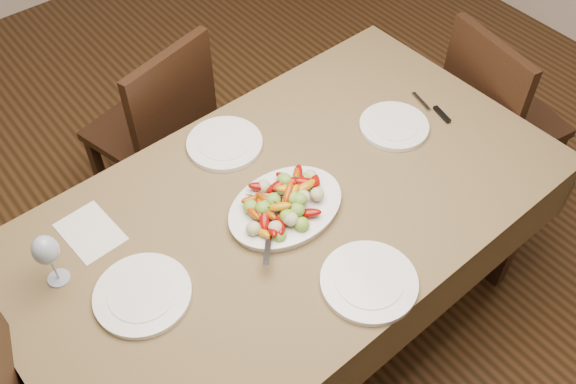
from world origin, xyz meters
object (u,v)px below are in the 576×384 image
(serving_platter, at_px, (286,209))
(plate_far, at_px, (225,144))
(plate_right, at_px, (394,126))
(plate_left, at_px, (143,295))
(dining_table, at_px, (288,270))
(plate_near, at_px, (369,282))
(wine_glass, at_px, (50,259))
(chair_far, at_px, (149,129))
(chair_right, at_px, (504,120))

(serving_platter, distance_m, plate_far, 0.37)
(plate_right, distance_m, plate_far, 0.61)
(plate_left, xyz_separation_m, plate_right, (1.06, 0.05, 0.00))
(serving_platter, xyz_separation_m, plate_right, (0.54, 0.06, -0.00))
(plate_right, bearing_deg, dining_table, -175.34)
(plate_near, bearing_deg, dining_table, 89.45)
(plate_far, xyz_separation_m, wine_glass, (-0.70, -0.15, 0.09))
(dining_table, relative_size, plate_left, 6.51)
(plate_left, distance_m, plate_far, 0.65)
(chair_far, height_order, wine_glass, wine_glass)
(chair_right, bearing_deg, chair_far, 62.25)
(plate_right, bearing_deg, plate_near, -140.98)
(serving_platter, height_order, plate_far, serving_platter)
(chair_far, bearing_deg, chair_right, 129.47)
(dining_table, relative_size, wine_glass, 8.98)
(serving_platter, relative_size, plate_near, 1.34)
(plate_near, bearing_deg, plate_left, 145.18)
(wine_glass, bearing_deg, plate_near, -39.69)
(dining_table, relative_size, plate_near, 6.40)
(chair_far, height_order, plate_left, chair_far)
(dining_table, xyz_separation_m, wine_glass, (-0.70, 0.20, 0.48))
(plate_right, xyz_separation_m, plate_far, (-0.53, 0.31, 0.00))
(plate_left, height_order, plate_right, same)
(serving_platter, height_order, wine_glass, wine_glass)
(dining_table, xyz_separation_m, chair_far, (-0.06, 0.88, 0.10))
(chair_right, relative_size, plate_right, 3.82)
(chair_far, bearing_deg, plate_left, 47.25)
(chair_right, bearing_deg, plate_far, 81.00)
(dining_table, height_order, serving_platter, serving_platter)
(plate_left, bearing_deg, plate_right, 2.78)
(plate_near, bearing_deg, chair_far, 92.34)
(chair_right, height_order, wine_glass, wine_glass)
(plate_right, bearing_deg, chair_far, 124.61)
(plate_left, bearing_deg, dining_table, 0.96)
(chair_right, xyz_separation_m, plate_far, (-1.17, 0.38, 0.29))
(chair_far, distance_m, plate_near, 1.30)
(serving_platter, bearing_deg, plate_right, 6.13)
(serving_platter, xyz_separation_m, wine_glass, (-0.68, 0.21, 0.09))
(chair_far, bearing_deg, plate_far, 81.39)
(plate_near, relative_size, wine_glass, 1.40)
(serving_platter, xyz_separation_m, plate_far, (0.02, 0.37, -0.00))
(chair_far, height_order, plate_near, chair_far)
(plate_far, relative_size, plate_near, 0.93)
(dining_table, xyz_separation_m, plate_far, (-0.01, 0.35, 0.39))
(dining_table, height_order, plate_far, plate_far)
(wine_glass, bearing_deg, dining_table, -15.71)
(chair_far, xyz_separation_m, chair_right, (1.22, -0.90, 0.00))
(serving_platter, distance_m, wine_glass, 0.72)
(plate_near, bearing_deg, plate_far, 90.11)
(dining_table, relative_size, chair_right, 1.94)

